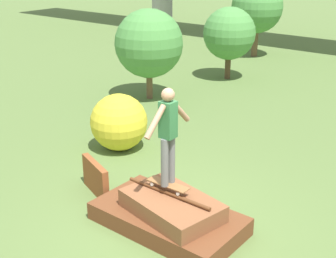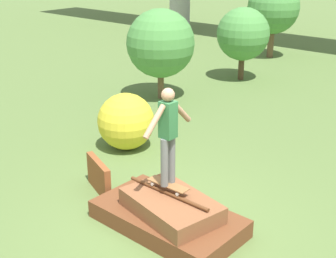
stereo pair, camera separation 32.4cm
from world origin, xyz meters
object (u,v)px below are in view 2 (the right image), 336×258
object	(u,v)px
tree_behind_left	(273,8)
tree_mid_back	(243,34)
skateboard	(168,184)
skater	(168,131)
bush_yellow_flowering	(126,121)
tree_behind_right	(161,43)

from	to	relation	value
tree_behind_left	tree_mid_back	bearing A→B (deg)	-75.30
tree_behind_left	tree_mid_back	size ratio (longest dim) A/B	1.24
skateboard	tree_behind_left	xyz separation A→B (m)	(-4.94, 12.06, 1.25)
skateboard	skater	world-z (taller)	skater
skateboard	tree_mid_back	size ratio (longest dim) A/B	0.31
skater	bush_yellow_flowering	distance (m)	3.39
skater	tree_mid_back	distance (m)	9.26
skateboard	tree_mid_back	bearing A→B (deg)	115.38
skateboard	tree_behind_left	distance (m)	13.10
skateboard	tree_behind_left	size ratio (longest dim) A/B	0.25
tree_behind_right	tree_behind_left	bearing A→B (deg)	92.53
skateboard	tree_behind_left	world-z (taller)	tree_behind_left
tree_mid_back	tree_behind_right	bearing A→B (deg)	-101.13
tree_behind_left	tree_behind_right	size ratio (longest dim) A/B	1.14
bush_yellow_flowering	tree_behind_left	bearing A→B (deg)	102.04
skateboard	tree_behind_right	xyz separation A→B (m)	(-4.63, 5.01, 0.92)
tree_behind_right	tree_mid_back	bearing A→B (deg)	78.87
tree_behind_left	bush_yellow_flowering	size ratio (longest dim) A/B	2.38
tree_behind_left	tree_mid_back	xyz separation A→B (m)	(0.97, -3.70, -0.43)
tree_mid_back	bush_yellow_flowering	size ratio (longest dim) A/B	1.91
tree_behind_right	bush_yellow_flowering	xyz separation A→B (m)	(1.89, -3.28, -1.01)
skateboard	tree_behind_right	world-z (taller)	tree_behind_right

